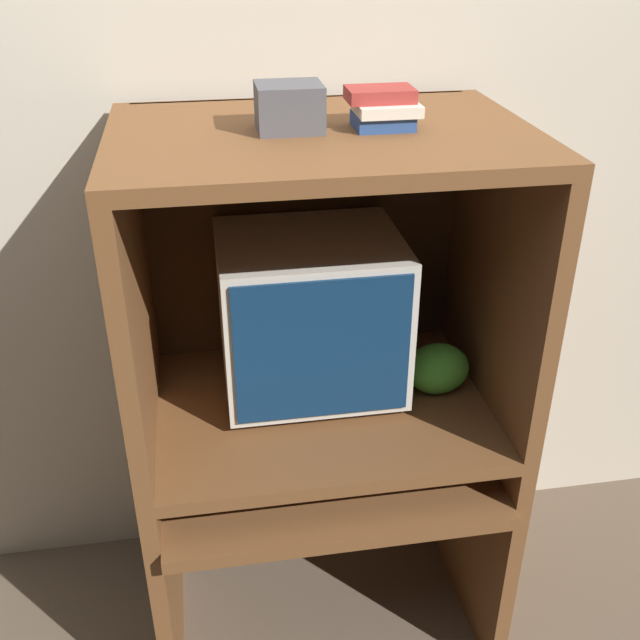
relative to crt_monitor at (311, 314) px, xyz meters
name	(u,v)px	position (x,y,z in m)	size (l,w,h in m)	color
wall_back	(298,149)	(0.01, 0.30, 0.34)	(6.00, 0.06, 2.60)	beige
desk_base	(324,515)	(0.01, -0.12, -0.57)	(0.92, 0.68, 0.60)	brown
desk_monitor_shelf	(322,412)	(0.01, -0.08, -0.25)	(0.92, 0.65, 0.14)	brown
hutch_upper	(319,233)	(0.01, -0.05, 0.24)	(0.92, 0.65, 0.71)	brown
crt_monitor	(311,314)	(0.00, 0.00, 0.00)	(0.45, 0.39, 0.42)	beige
keyboard	(326,473)	(0.00, -0.21, -0.34)	(0.44, 0.17, 0.03)	#2D2D30
mouse	(436,458)	(0.30, -0.21, -0.34)	(0.07, 0.05, 0.03)	black
snack_bag	(437,369)	(0.32, -0.08, -0.15)	(0.17, 0.12, 0.14)	green
book_stack	(383,108)	(0.15, -0.09, 0.53)	(0.15, 0.12, 0.08)	navy
storage_box	(289,107)	(-0.05, -0.08, 0.54)	(0.14, 0.12, 0.10)	#4C4C51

